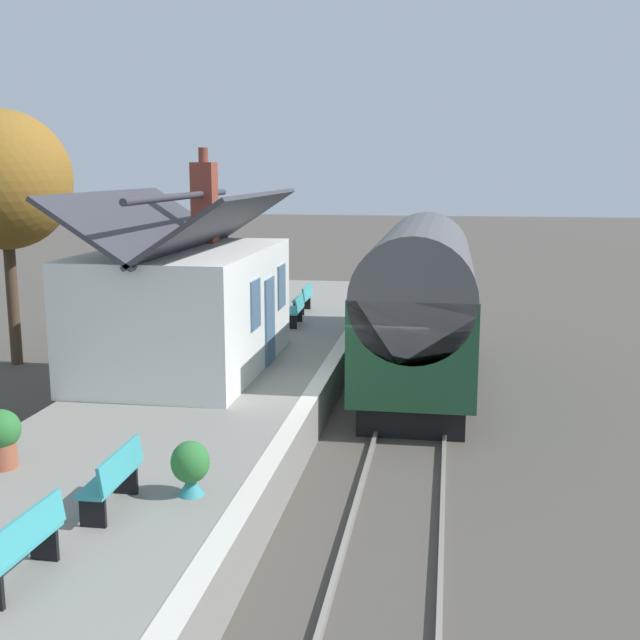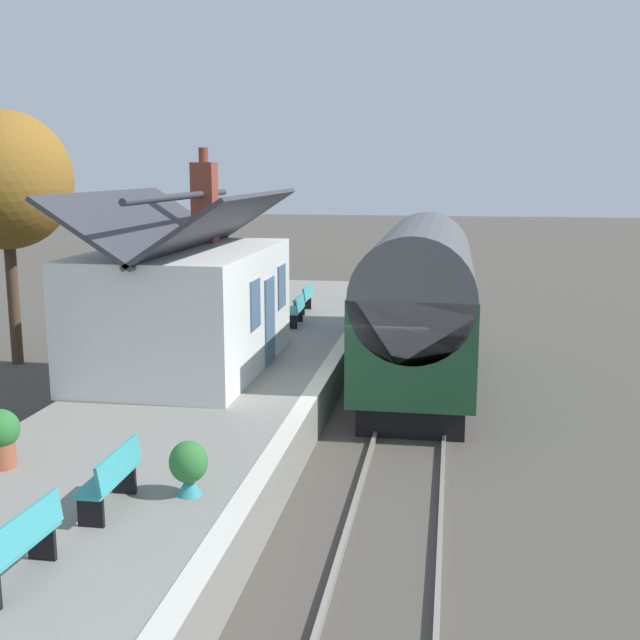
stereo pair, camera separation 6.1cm
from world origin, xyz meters
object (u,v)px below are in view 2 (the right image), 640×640
Objects in this scene: bench_by_lamp at (18,544)px; planter_edge_far at (0,435)px; bench_platform_end at (305,298)px; bench_near_building at (296,310)px; planter_bench_right at (270,289)px; bench_mid_platform at (112,477)px; planter_bench_left at (214,311)px; tree_behind_building at (5,181)px; planter_under_sign at (189,466)px; train at (420,304)px; station_building at (186,303)px; planter_edge_near at (263,294)px.

bench_by_lamp is 3.95m from planter_edge_far.
bench_platform_end is 0.99× the size of bench_near_building.
planter_edge_far reaches higher than planter_bench_right.
bench_mid_platform is 1.77× the size of planter_bench_left.
bench_by_lamp is 15.78m from tree_behind_building.
planter_under_sign is at bearing -164.64° from planter_bench_left.
train is 10.22m from planter_bench_right.
station_building is at bearing -169.19° from planter_bench_left.
bench_by_lamp is 1.44× the size of planter_edge_far.
train is 6.52× the size of bench_by_lamp.
tree_behind_building is at bearing 117.12° from planter_bench_left.
planter_edge_near is 9.59m from tree_behind_building.
train is 6.59× the size of bench_platform_end.
bench_platform_end is at bearing -8.71° from planter_edge_far.
bench_by_lamp and bench_mid_platform have the same top height.
planter_bench_left is (-1.88, 2.53, -0.20)m from bench_platform_end.
bench_near_building is at bearing -175.87° from bench_platform_end.
train is 11.63× the size of planter_bench_left.
planter_bench_left is 7.11m from tree_behind_building.
tree_behind_building is at bearing 35.38° from bench_mid_platform.
bench_by_lamp is 17.76m from bench_platform_end.
bench_near_building is (-2.24, -0.16, 0.00)m from bench_platform_end.
station_building reaches higher than bench_mid_platform.
planter_bench_left reaches higher than planter_edge_near.
planter_under_sign is (2.73, -1.10, -0.04)m from bench_by_lamp.
bench_by_lamp is at bearing 179.34° from bench_near_building.
train is at bearing -142.42° from bench_platform_end.
planter_bench_left is (15.88, 2.51, -0.20)m from bench_by_lamp.
planter_edge_near is at bearing 44.93° from bench_platform_end.
train reaches higher than bench_platform_end.
planter_edge_near is (9.57, 0.44, -1.27)m from station_building.
planter_bench_right is at bearing 6.33° from bench_mid_platform.
bench_mid_platform is 14.08m from planter_bench_left.
bench_by_lamp reaches higher than planter_edge_near.
planter_bench_left is (0.37, 2.69, -0.20)m from bench_near_building.
train reaches higher than planter_edge_near.
planter_edge_far is 11.98m from tree_behind_building.
planter_under_sign is at bearing 163.52° from train.
planter_bench_left is 0.11× the size of tree_behind_building.
planter_under_sign is 3.35m from planter_edge_far.
bench_near_building is 2.72m from planter_bench_left.
bench_near_building is 12.46m from planter_edge_far.
bench_near_building is 1.45× the size of planter_bench_right.
bench_platform_end is (5.19, 3.99, -0.79)m from train.
planter_edge_far is at bearing 171.29° from bench_platform_end.
bench_mid_platform is 0.19× the size of tree_behind_building.
station_building is 8.35× the size of planter_under_sign.
train reaches higher than planter_under_sign.
bench_platform_end reaches higher than planter_edge_near.
train is 8.76× the size of planter_edge_near.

